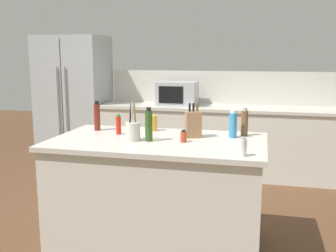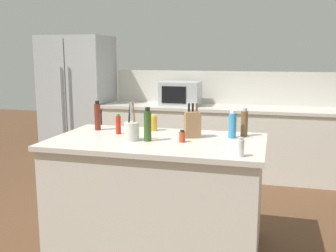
# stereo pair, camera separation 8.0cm
# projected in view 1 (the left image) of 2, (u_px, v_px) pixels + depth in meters

# --- Properties ---
(ground_plane) EXTENTS (14.00, 14.00, 0.00)m
(ground_plane) POSITION_uv_depth(u_px,v_px,m) (158.00, 245.00, 3.41)
(ground_plane) COLOR brown
(back_counter_run) EXTENTS (3.36, 0.66, 0.94)m
(back_counter_run) POSITION_uv_depth(u_px,v_px,m) (221.00, 141.00, 5.36)
(back_counter_run) COLOR beige
(back_counter_run) RESTS_ON ground_plane
(wall_backsplash) EXTENTS (3.32, 0.03, 0.46)m
(wall_backsplash) POSITION_uv_depth(u_px,v_px,m) (225.00, 88.00, 5.53)
(wall_backsplash) COLOR beige
(wall_backsplash) RESTS_ON back_counter_run
(kitchen_island) EXTENTS (1.76, 1.00, 0.94)m
(kitchen_island) POSITION_uv_depth(u_px,v_px,m) (158.00, 193.00, 3.33)
(kitchen_island) COLOR beige
(kitchen_island) RESTS_ON ground_plane
(refrigerator) EXTENTS (0.96, 0.75, 1.90)m
(refrigerator) POSITION_uv_depth(u_px,v_px,m) (74.00, 101.00, 5.83)
(refrigerator) COLOR #ADB2B7
(refrigerator) RESTS_ON ground_plane
(microwave) EXTENTS (0.53, 0.39, 0.32)m
(microwave) POSITION_uv_depth(u_px,v_px,m) (177.00, 94.00, 5.39)
(microwave) COLOR #ADB2B7
(microwave) RESTS_ON back_counter_run
(knife_block) EXTENTS (0.16, 0.14, 0.29)m
(knife_block) POSITION_uv_depth(u_px,v_px,m) (193.00, 124.00, 3.31)
(knife_block) COLOR #936B47
(knife_block) RESTS_ON kitchen_island
(utensil_crock) EXTENTS (0.12, 0.12, 0.32)m
(utensil_crock) POSITION_uv_depth(u_px,v_px,m) (133.00, 131.00, 3.18)
(utensil_crock) COLOR beige
(utensil_crock) RESTS_ON kitchen_island
(salt_shaker) EXTENTS (0.05, 0.05, 0.13)m
(salt_shaker) POSITION_uv_depth(u_px,v_px,m) (243.00, 147.00, 2.70)
(salt_shaker) COLOR silver
(salt_shaker) RESTS_ON kitchen_island
(honey_jar) EXTENTS (0.07, 0.07, 0.15)m
(honey_jar) POSITION_uv_depth(u_px,v_px,m) (153.00, 123.00, 3.60)
(honey_jar) COLOR gold
(honey_jar) RESTS_ON kitchen_island
(spice_jar_paprika) EXTENTS (0.05, 0.05, 0.10)m
(spice_jar_paprika) POSITION_uv_depth(u_px,v_px,m) (184.00, 136.00, 3.14)
(spice_jar_paprika) COLOR #B73D1E
(spice_jar_paprika) RESTS_ON kitchen_island
(pepper_grinder) EXTENTS (0.06, 0.06, 0.24)m
(pepper_grinder) POSITION_uv_depth(u_px,v_px,m) (244.00, 123.00, 3.37)
(pepper_grinder) COLOR brown
(pepper_grinder) RESTS_ON kitchen_island
(hot_sauce_bottle) EXTENTS (0.04, 0.04, 0.18)m
(hot_sauce_bottle) POSITION_uv_depth(u_px,v_px,m) (119.00, 125.00, 3.44)
(hot_sauce_bottle) COLOR red
(hot_sauce_bottle) RESTS_ON kitchen_island
(vinegar_bottle) EXTENTS (0.06, 0.06, 0.27)m
(vinegar_bottle) POSITION_uv_depth(u_px,v_px,m) (97.00, 117.00, 3.61)
(vinegar_bottle) COLOR maroon
(vinegar_bottle) RESTS_ON kitchen_island
(dish_soap_bottle) EXTENTS (0.07, 0.07, 0.23)m
(dish_soap_bottle) POSITION_uv_depth(u_px,v_px,m) (233.00, 125.00, 3.29)
(dish_soap_bottle) COLOR #3384BC
(dish_soap_bottle) RESTS_ON kitchen_island
(olive_oil_bottle) EXTENTS (0.06, 0.06, 0.28)m
(olive_oil_bottle) POSITION_uv_depth(u_px,v_px,m) (149.00, 125.00, 3.16)
(olive_oil_bottle) COLOR #2D4C1E
(olive_oil_bottle) RESTS_ON kitchen_island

